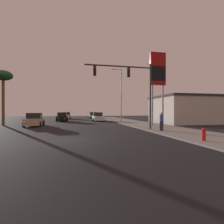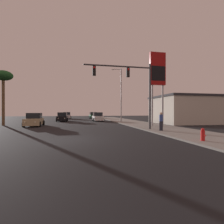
{
  "view_description": "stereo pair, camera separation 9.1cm",
  "coord_description": "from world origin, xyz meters",
  "px_view_note": "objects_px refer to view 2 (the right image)",
  "views": [
    {
      "loc": [
        0.3,
        -11.81,
        1.89
      ],
      "look_at": [
        6.19,
        15.62,
        1.77
      ],
      "focal_mm": 28.0,
      "sensor_mm": 36.0,
      "label": 1
    },
    {
      "loc": [
        0.39,
        -11.83,
        1.89
      ],
      "look_at": [
        6.19,
        15.62,
        1.77
      ],
      "focal_mm": 28.0,
      "sensor_mm": 36.0,
      "label": 2
    }
  ],
  "objects_px": {
    "car_tan": "(34,120)",
    "gas_station_sign": "(158,73)",
    "pedestrian_on_sidewalk": "(161,121)",
    "palm_tree_near": "(3,78)",
    "traffic_light_mast": "(132,83)",
    "car_silver": "(67,116)",
    "street_lamp": "(120,92)",
    "car_black": "(62,117)",
    "fire_hydrant": "(203,135)",
    "car_green": "(93,116)",
    "car_white": "(98,117)"
  },
  "relations": [
    {
      "from": "car_green",
      "to": "fire_hydrant",
      "type": "bearing_deg",
      "value": 92.24
    },
    {
      "from": "car_silver",
      "to": "car_black",
      "type": "distance_m",
      "value": 11.3
    },
    {
      "from": "car_silver",
      "to": "fire_hydrant",
      "type": "bearing_deg",
      "value": 103.66
    },
    {
      "from": "car_black",
      "to": "car_white",
      "type": "distance_m",
      "value": 6.72
    },
    {
      "from": "car_black",
      "to": "street_lamp",
      "type": "relative_size",
      "value": 0.48
    },
    {
      "from": "car_black",
      "to": "palm_tree_near",
      "type": "relative_size",
      "value": 0.59
    },
    {
      "from": "palm_tree_near",
      "to": "fire_hydrant",
      "type": "bearing_deg",
      "value": -44.66
    },
    {
      "from": "car_tan",
      "to": "pedestrian_on_sidewalk",
      "type": "height_order",
      "value": "pedestrian_on_sidewalk"
    },
    {
      "from": "car_green",
      "to": "palm_tree_near",
      "type": "height_order",
      "value": "palm_tree_near"
    },
    {
      "from": "car_tan",
      "to": "fire_hydrant",
      "type": "relative_size",
      "value": 5.71
    },
    {
      "from": "street_lamp",
      "to": "fire_hydrant",
      "type": "xyz_separation_m",
      "value": [
        -0.01,
        -19.53,
        -4.63
      ]
    },
    {
      "from": "car_tan",
      "to": "gas_station_sign",
      "type": "bearing_deg",
      "value": 163.22
    },
    {
      "from": "car_silver",
      "to": "pedestrian_on_sidewalk",
      "type": "xyz_separation_m",
      "value": [
        9.73,
        -30.95,
        0.27
      ]
    },
    {
      "from": "car_tan",
      "to": "traffic_light_mast",
      "type": "height_order",
      "value": "traffic_light_mast"
    },
    {
      "from": "traffic_light_mast",
      "to": "fire_hydrant",
      "type": "bearing_deg",
      "value": -74.09
    },
    {
      "from": "street_lamp",
      "to": "pedestrian_on_sidewalk",
      "type": "height_order",
      "value": "street_lamp"
    },
    {
      "from": "car_black",
      "to": "car_green",
      "type": "distance_m",
      "value": 13.71
    },
    {
      "from": "car_silver",
      "to": "pedestrian_on_sidewalk",
      "type": "distance_m",
      "value": 32.44
    },
    {
      "from": "car_silver",
      "to": "street_lamp",
      "type": "distance_m",
      "value": 19.95
    },
    {
      "from": "car_black",
      "to": "pedestrian_on_sidewalk",
      "type": "xyz_separation_m",
      "value": [
        10.08,
        -19.65,
        0.27
      ]
    },
    {
      "from": "street_lamp",
      "to": "palm_tree_near",
      "type": "height_order",
      "value": "street_lamp"
    },
    {
      "from": "traffic_light_mast",
      "to": "pedestrian_on_sidewalk",
      "type": "bearing_deg",
      "value": -36.12
    },
    {
      "from": "car_tan",
      "to": "fire_hydrant",
      "type": "bearing_deg",
      "value": 128.63
    },
    {
      "from": "fire_hydrant",
      "to": "pedestrian_on_sidewalk",
      "type": "height_order",
      "value": "pedestrian_on_sidewalk"
    },
    {
      "from": "car_green",
      "to": "street_lamp",
      "type": "distance_m",
      "value": 18.21
    },
    {
      "from": "car_green",
      "to": "palm_tree_near",
      "type": "relative_size",
      "value": 0.59
    },
    {
      "from": "car_white",
      "to": "traffic_light_mast",
      "type": "bearing_deg",
      "value": 92.95
    },
    {
      "from": "gas_station_sign",
      "to": "traffic_light_mast",
      "type": "bearing_deg",
      "value": -141.43
    },
    {
      "from": "palm_tree_near",
      "to": "car_tan",
      "type": "bearing_deg",
      "value": -25.25
    },
    {
      "from": "car_tan",
      "to": "gas_station_sign",
      "type": "relative_size",
      "value": 0.48
    },
    {
      "from": "street_lamp",
      "to": "pedestrian_on_sidewalk",
      "type": "bearing_deg",
      "value": -89.28
    },
    {
      "from": "car_green",
      "to": "car_white",
      "type": "xyz_separation_m",
      "value": [
        -0.36,
        -12.48,
        0.0
      ]
    },
    {
      "from": "gas_station_sign",
      "to": "palm_tree_near",
      "type": "relative_size",
      "value": 1.23
    },
    {
      "from": "car_green",
      "to": "pedestrian_on_sidewalk",
      "type": "bearing_deg",
      "value": 93.35
    },
    {
      "from": "car_white",
      "to": "pedestrian_on_sidewalk",
      "type": "distance_m",
      "value": 19.25
    },
    {
      "from": "pedestrian_on_sidewalk",
      "to": "palm_tree_near",
      "type": "xyz_separation_m",
      "value": [
        -17.1,
        11.17,
        5.3
      ]
    },
    {
      "from": "gas_station_sign",
      "to": "car_white",
      "type": "bearing_deg",
      "value": 112.29
    },
    {
      "from": "car_silver",
      "to": "car_green",
      "type": "relative_size",
      "value": 1.0
    },
    {
      "from": "car_silver",
      "to": "traffic_light_mast",
      "type": "distance_m",
      "value": 30.52
    },
    {
      "from": "car_silver",
      "to": "gas_station_sign",
      "type": "xyz_separation_m",
      "value": [
        11.96,
        -25.76,
        5.86
      ]
    },
    {
      "from": "street_lamp",
      "to": "palm_tree_near",
      "type": "distance_m",
      "value": 17.2
    },
    {
      "from": "car_white",
      "to": "street_lamp",
      "type": "distance_m",
      "value": 7.35
    },
    {
      "from": "car_green",
      "to": "car_tan",
      "type": "distance_m",
      "value": 24.32
    },
    {
      "from": "car_green",
      "to": "gas_station_sign",
      "type": "height_order",
      "value": "gas_station_sign"
    },
    {
      "from": "street_lamp",
      "to": "pedestrian_on_sidewalk",
      "type": "xyz_separation_m",
      "value": [
        0.18,
        -13.98,
        -4.08
      ]
    },
    {
      "from": "car_black",
      "to": "car_green",
      "type": "bearing_deg",
      "value": -120.82
    },
    {
      "from": "car_white",
      "to": "car_tan",
      "type": "xyz_separation_m",
      "value": [
        -9.4,
        -9.8,
        0.0
      ]
    },
    {
      "from": "traffic_light_mast",
      "to": "fire_hydrant",
      "type": "xyz_separation_m",
      "value": [
        2.05,
        -7.17,
        -4.2
      ]
    },
    {
      "from": "traffic_light_mast",
      "to": "gas_station_sign",
      "type": "height_order",
      "value": "gas_station_sign"
    },
    {
      "from": "car_white",
      "to": "street_lamp",
      "type": "relative_size",
      "value": 0.48
    }
  ]
}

